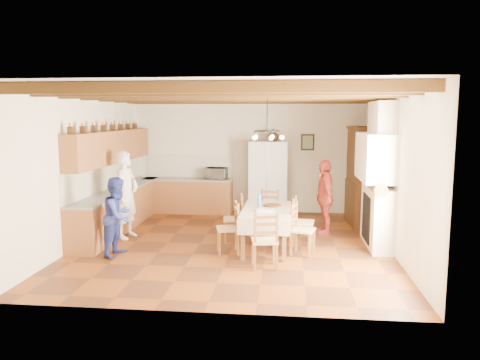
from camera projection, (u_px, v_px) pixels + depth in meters
The scene contains 31 objects.
floor at pixel (233, 245), 9.27m from camera, with size 6.00×6.50×0.02m, color #4D2814.
ceiling at pixel (233, 90), 8.86m from camera, with size 6.00×6.50×0.02m, color silver.
wall_back at pixel (248, 155), 12.28m from camera, with size 6.00×0.02×3.00m, color beige.
wall_front at pixel (203, 199), 5.85m from camera, with size 6.00×0.02×3.00m, color beige.
wall_left at pixel (84, 168), 9.37m from camera, with size 0.02×6.50×3.00m, color beige.
wall_right at pixel (393, 171), 8.76m from camera, with size 0.02×6.50×3.00m, color beige.
ceiling_beams at pixel (233, 96), 8.87m from camera, with size 6.00×6.30×0.16m, color #3D2410, non-canonical shape.
lower_cabinets_left at pixel (120, 210), 10.52m from camera, with size 0.60×4.30×0.86m, color brown.
lower_cabinets_back at pixel (188, 196), 12.28m from camera, with size 2.30×0.60×0.86m, color brown.
countertop_left at pixel (119, 190), 10.46m from camera, with size 0.62×4.30×0.04m, color slate.
countertop_back at pixel (188, 179), 12.21m from camera, with size 2.34×0.62×0.04m, color slate.
backsplash_left at pixel (106, 176), 10.44m from camera, with size 0.03×4.30×0.60m, color beige.
backsplash_back at pixel (190, 166), 12.45m from camera, with size 2.30×0.03×0.60m, color beige.
upper_cabinets at pixel (112, 147), 10.34m from camera, with size 0.35×4.20×0.70m, color brown.
fireplace at pixel (375, 175), 9.00m from camera, with size 0.56×1.60×2.80m, color beige, non-canonical shape.
wall_picture at pixel (308, 142), 12.04m from camera, with size 0.34×0.03×0.42m, color black.
refrigerator at pixel (268, 179), 11.84m from camera, with size 0.95×0.78×1.90m, color silver.
hutch at pixel (361, 176), 10.80m from camera, with size 0.53×1.26×2.29m, color #3A270F, non-canonical shape.
dining_table at pixel (266, 213), 8.91m from camera, with size 0.93×1.78×0.77m.
chandelier at pixel (267, 131), 8.69m from camera, with size 0.47×0.47×0.03m, color black.
chair_left_near at pixel (228, 228), 8.64m from camera, with size 0.42×0.40×0.96m, color brown, non-canonical shape.
chair_left_far at pixel (233, 218), 9.44m from camera, with size 0.42×0.40×0.96m, color brown, non-canonical shape.
chair_right_near at pixel (303, 229), 8.54m from camera, with size 0.42×0.40×0.96m, color brown, non-canonical shape.
chair_right_far at pixel (303, 221), 9.16m from camera, with size 0.42×0.40×0.96m, color brown, non-canonical shape.
chair_end_near at pixel (265, 240), 7.80m from camera, with size 0.42×0.40×0.96m, color brown, non-canonical shape.
chair_end_far at pixel (268, 212), 9.98m from camera, with size 0.42×0.40×0.96m, color brown, non-canonical shape.
person_man at pixel (126, 195), 9.66m from camera, with size 0.66×0.44×1.82m, color white.
person_woman_blue at pixel (118, 216), 8.50m from camera, with size 0.70×0.54×1.44m, color navy.
person_woman_red at pixel (324, 197), 10.00m from camera, with size 0.94×0.39×1.61m, color #B0382B.
microwave at pixel (216, 173), 12.11m from camera, with size 0.53×0.36×0.29m, color silver.
fridge_vase at pixel (273, 135), 11.67m from camera, with size 0.29×0.29×0.30m, color #3A270F.
Camera 1 is at (1.06, -8.95, 2.54)m, focal length 35.00 mm.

